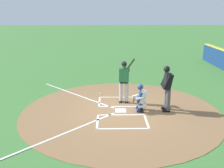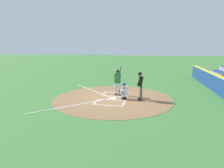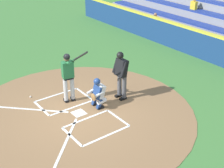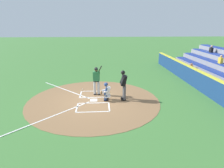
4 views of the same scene
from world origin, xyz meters
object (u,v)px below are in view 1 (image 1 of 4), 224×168
at_px(catcher, 140,97).
at_px(batter, 124,79).
at_px(plate_umpire, 167,85).
at_px(baseball, 101,94).

bearing_deg(catcher, batter, 32.17).
xyz_separation_m(batter, catcher, (-0.95, -0.60, -0.51)).
height_order(plate_umpire, baseball, plate_umpire).
bearing_deg(plate_umpire, baseball, 52.59).
distance_m(batter, plate_umpire, 1.89).
bearing_deg(batter, plate_umpire, -119.40).
bearing_deg(baseball, catcher, -141.67).
distance_m(plate_umpire, baseball, 3.56).
bearing_deg(plate_umpire, catcher, 91.20).
relative_size(batter, baseball, 28.76).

